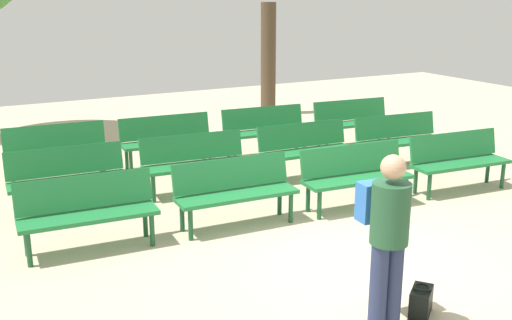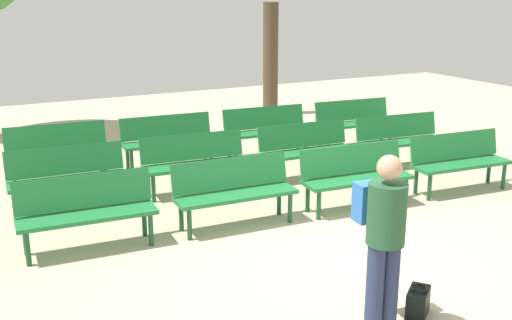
{
  "view_description": "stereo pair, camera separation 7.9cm",
  "coord_description": "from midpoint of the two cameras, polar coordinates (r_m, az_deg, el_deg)",
  "views": [
    {
      "loc": [
        -4.12,
        -5.15,
        3.01
      ],
      "look_at": [
        0.0,
        2.57,
        0.55
      ],
      "focal_mm": 43.2,
      "sensor_mm": 36.0,
      "label": 1
    },
    {
      "loc": [
        -4.05,
        -5.19,
        3.01
      ],
      "look_at": [
        0.0,
        2.57,
        0.55
      ],
      "focal_mm": 43.2,
      "sensor_mm": 36.0,
      "label": 2
    }
  ],
  "objects": [
    {
      "name": "ground_plane",
      "position": [
        7.24,
        9.89,
        -9.1
      ],
      "size": [
        24.0,
        24.0,
        0.0
      ],
      "primitive_type": "plane",
      "color": "#BCAD8E"
    },
    {
      "name": "bench_r2_c0",
      "position": [
        10.45,
        -17.72,
        1.07
      ],
      "size": [
        1.63,
        0.6,
        0.87
      ],
      "rotation": [
        0.0,
        0.0,
        -0.08
      ],
      "color": "#1E7238",
      "rests_on": "ground_plane"
    },
    {
      "name": "bench_r0_c1",
      "position": [
        7.97,
        -1.76,
        -2.62
      ],
      "size": [
        1.62,
        0.55,
        0.87
      ],
      "rotation": [
        0.0,
        0.0,
        -0.04
      ],
      "color": "#1E7238",
      "rests_on": "ground_plane"
    },
    {
      "name": "bench_r1_c2",
      "position": [
        10.06,
        4.87,
        1.22
      ],
      "size": [
        1.62,
        0.55,
        0.87
      ],
      "rotation": [
        0.0,
        0.0,
        -0.04
      ],
      "color": "#1E7238",
      "rests_on": "ground_plane"
    },
    {
      "name": "bench_r2_c2",
      "position": [
        11.41,
        1.15,
        3.01
      ],
      "size": [
        1.64,
        0.62,
        0.87
      ],
      "rotation": [
        0.0,
        0.0,
        -0.09
      ],
      "color": "#1E7238",
      "rests_on": "ground_plane"
    },
    {
      "name": "handbag",
      "position": [
        6.19,
        15.13,
        -12.57
      ],
      "size": [
        0.36,
        0.34,
        0.29
      ],
      "color": "black",
      "rests_on": "ground_plane"
    },
    {
      "name": "bench_r2_c3",
      "position": [
        12.29,
        9.28,
        3.72
      ],
      "size": [
        1.64,
        0.63,
        0.87
      ],
      "rotation": [
        0.0,
        0.0,
        -0.09
      ],
      "color": "#1E7238",
      "rests_on": "ground_plane"
    },
    {
      "name": "bench_r0_c2",
      "position": [
        8.73,
        9.43,
        -1.2
      ],
      "size": [
        1.63,
        0.6,
        0.87
      ],
      "rotation": [
        0.0,
        0.0,
        -0.08
      ],
      "color": "#1E7238",
      "rests_on": "ground_plane"
    },
    {
      "name": "visitor_with_backpack",
      "position": [
        5.55,
        12.09,
        -6.6
      ],
      "size": [
        0.36,
        0.54,
        1.65
      ],
      "rotation": [
        0.0,
        0.0,
        3.07
      ],
      "color": "navy",
      "rests_on": "ground_plane"
    },
    {
      "name": "tree_0",
      "position": [
        15.02,
        1.51,
        9.31
      ],
      "size": [
        0.36,
        0.36,
        2.68
      ],
      "color": "#4C3A28",
      "rests_on": "ground_plane"
    },
    {
      "name": "bench_r1_c0",
      "position": [
        8.93,
        -16.83,
        -1.28
      ],
      "size": [
        1.62,
        0.57,
        0.87
      ],
      "rotation": [
        0.0,
        0.0,
        -0.06
      ],
      "color": "#1E7238",
      "rests_on": "ground_plane"
    },
    {
      "name": "bench_r1_c1",
      "position": [
        9.32,
        -5.47,
        0.04
      ],
      "size": [
        1.64,
        0.62,
        0.87
      ],
      "rotation": [
        0.0,
        0.0,
        -0.09
      ],
      "color": "#1E7238",
      "rests_on": "ground_plane"
    },
    {
      "name": "bench_r1_c3",
      "position": [
        10.98,
        13.36,
        2.07
      ],
      "size": [
        1.64,
        0.64,
        0.87
      ],
      "rotation": [
        0.0,
        0.0,
        -0.1
      ],
      "color": "#1E7238",
      "rests_on": "ground_plane"
    },
    {
      "name": "bench_r0_c0",
      "position": [
        7.53,
        -15.15,
        -4.31
      ],
      "size": [
        1.63,
        0.58,
        0.87
      ],
      "rotation": [
        0.0,
        0.0,
        -0.06
      ],
      "color": "#1E7238",
      "rests_on": "ground_plane"
    },
    {
      "name": "bench_r2_c1",
      "position": [
        10.76,
        -7.95,
        2.07
      ],
      "size": [
        1.63,
        0.59,
        0.87
      ],
      "rotation": [
        0.0,
        0.0,
        -0.07
      ],
      "color": "#1E7238",
      "rests_on": "ground_plane"
    },
    {
      "name": "bench_r0_c3",
      "position": [
        9.86,
        18.48,
        0.15
      ],
      "size": [
        1.64,
        0.62,
        0.87
      ],
      "rotation": [
        0.0,
        0.0,
        -0.09
      ],
      "color": "#1E7238",
      "rests_on": "ground_plane"
    }
  ]
}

